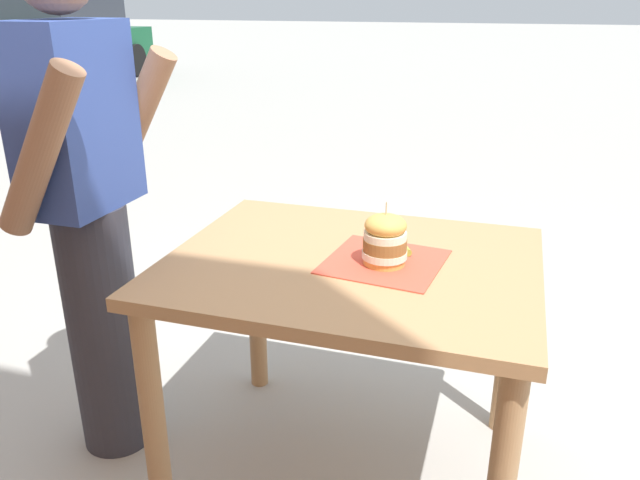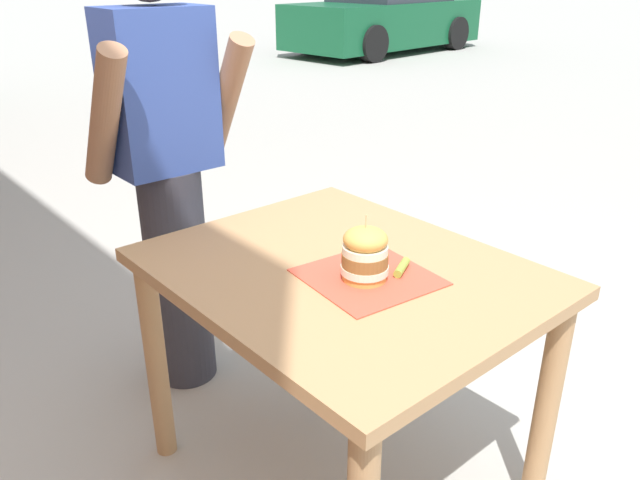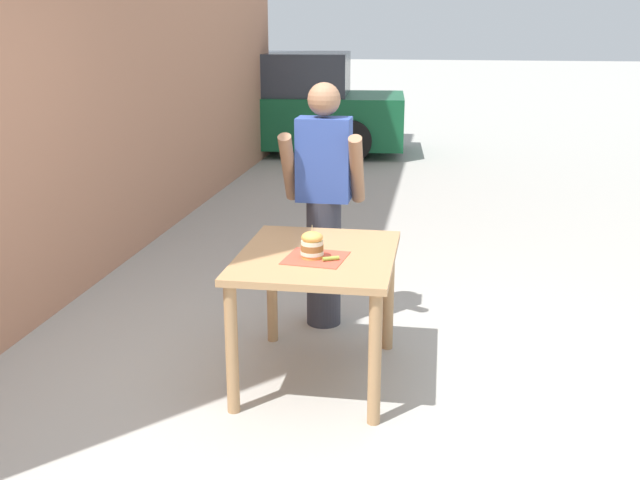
{
  "view_description": "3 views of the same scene",
  "coord_description": "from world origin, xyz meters",
  "views": [
    {
      "loc": [
        -1.67,
        -0.42,
        1.52
      ],
      "look_at": [
        0.0,
        0.1,
        0.84
      ],
      "focal_mm": 35.0,
      "sensor_mm": 36.0,
      "label": 1
    },
    {
      "loc": [
        -1.11,
        -1.18,
        1.58
      ],
      "look_at": [
        0.0,
        0.1,
        0.84
      ],
      "focal_mm": 35.0,
      "sensor_mm": 36.0,
      "label": 2
    },
    {
      "loc": [
        0.68,
        -4.06,
        2.07
      ],
      "look_at": [
        0.0,
        0.1,
        0.84
      ],
      "focal_mm": 42.0,
      "sensor_mm": 36.0,
      "label": 3
    }
  ],
  "objects": [
    {
      "name": "pickle_spear",
      "position": [
        0.1,
        -0.14,
        0.8
      ],
      "size": [
        0.09,
        0.06,
        0.02
      ],
      "primitive_type": "cylinder",
      "rotation": [
        0.0,
        1.57,
        0.48
      ],
      "color": "#8EA83D",
      "rests_on": "serving_paper"
    },
    {
      "name": "ground_plane",
      "position": [
        0.0,
        0.0,
        0.0
      ],
      "size": [
        80.0,
        80.0,
        0.0
      ],
      "primitive_type": "plane",
      "color": "#ADAAA3"
    },
    {
      "name": "diner_across_table",
      "position": [
        -0.1,
        0.84,
        0.88
      ],
      "size": [
        0.55,
        0.35,
        1.69
      ],
      "color": "#33333D",
      "rests_on": "ground"
    },
    {
      "name": "parked_car_near_curb",
      "position": [
        -2.0,
        7.99,
        0.72
      ],
      "size": [
        4.31,
        2.06,
        1.6
      ],
      "color": "#145933",
      "rests_on": "ground"
    },
    {
      "name": "patio_table",
      "position": [
        0.0,
        0.0,
        0.66
      ],
      "size": [
        0.89,
        1.1,
        0.79
      ],
      "color": "tan",
      "rests_on": "ground"
    },
    {
      "name": "serving_paper",
      "position": [
        0.01,
        -0.1,
        0.79
      ],
      "size": [
        0.37,
        0.37,
        0.0
      ],
      "primitive_type": "cube",
      "rotation": [
        0.0,
        0.0,
        -0.12
      ],
      "color": "#D64C38",
      "rests_on": "patio_table"
    },
    {
      "name": "sandwich",
      "position": [
        -0.01,
        -0.1,
        0.87
      ],
      "size": [
        0.13,
        0.13,
        0.19
      ],
      "color": "gold",
      "rests_on": "serving_paper"
    }
  ]
}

